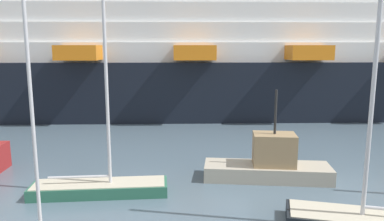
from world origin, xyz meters
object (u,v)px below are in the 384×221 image
Objects in this scene: sailboat_2 at (377,218)px; fishing_boat_1 at (269,164)px; sailboat_6 at (100,185)px; cruise_ship at (284,53)px.

sailboat_2 is 6.29m from fishing_boat_1.
sailboat_6 is (-11.60, 3.28, -0.06)m from sailboat_2.
sailboat_6 is at bearing -123.11° from cruise_ship.
cruise_ship is at bearing 53.56° from sailboat_6.
fishing_boat_1 is 0.07× the size of cruise_ship.
cruise_ship is at bearing -82.88° from sailboat_2.
fishing_boat_1 is at bearing -48.27° from sailboat_2.
sailboat_2 is at bearing -97.77° from cruise_ship.
sailboat_2 reaches higher than fishing_boat_1.
sailboat_6 is 1.37× the size of fishing_boat_1.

